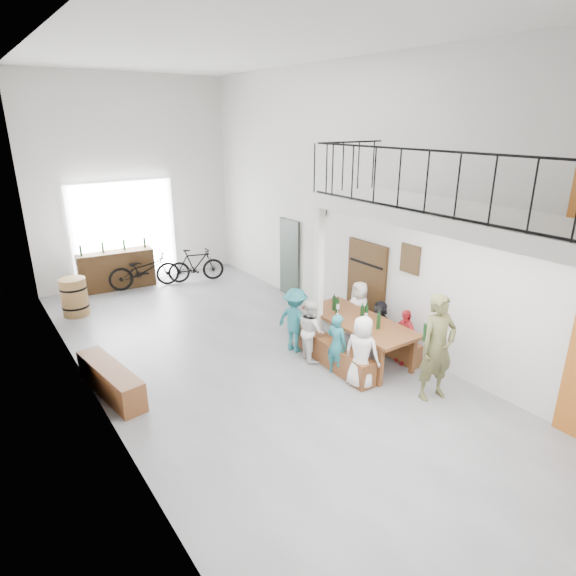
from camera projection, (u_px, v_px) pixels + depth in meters
floor at (249, 360)px, 9.23m from camera, size 12.00×12.00×0.00m
room_walls at (243, 171)px, 8.04m from camera, size 12.00×12.00×12.00m
gateway_portal at (125, 234)px, 13.14m from camera, size 2.80×0.08×2.80m
right_wall_decor at (429, 274)px, 8.66m from camera, size 0.07×8.28×5.07m
balcony at (474, 223)px, 6.89m from camera, size 1.52×5.62×4.00m
tasting_table at (359, 324)px, 9.11m from camera, size 1.00×2.37×0.79m
bench_inner at (333, 354)px, 8.96m from camera, size 0.43×2.07×0.47m
bench_wall at (383, 340)px, 9.59m from camera, size 0.34×1.88×0.43m
tableware at (351, 309)px, 9.19m from camera, size 0.33×1.42×0.35m
side_bench at (111, 380)px, 8.02m from camera, size 0.65×1.86×0.51m
oak_barrel at (74, 297)px, 11.22m from camera, size 0.61×0.61×0.89m
serving_counter at (117, 270)px, 12.99m from camera, size 1.99×0.73×1.03m
counter_bottles at (114, 246)px, 12.79m from camera, size 1.71×0.16×0.28m
guest_left_a at (362, 352)px, 8.15m from camera, size 0.62×0.74×1.29m
guest_left_b at (337, 344)px, 8.56m from camera, size 0.36×0.47×1.16m
guest_left_c at (311, 330)px, 9.10m from camera, size 0.60×0.69×1.19m
guest_left_d at (295, 320)px, 9.41m from camera, size 0.69×0.94×1.30m
guest_right_a at (405, 336)px, 8.98m from camera, size 0.38×0.67×1.07m
guest_right_b at (379, 325)px, 9.55m from camera, size 0.38×0.96×1.01m
guest_right_c at (359, 310)px, 10.01m from camera, size 0.46×0.65×1.23m
host_standing at (437, 347)px, 7.74m from camera, size 0.73×0.55×1.81m
potted_plant at (328, 313)px, 10.95m from camera, size 0.42×0.39×0.37m
bicycle_near at (144, 270)px, 13.03m from camera, size 1.97×0.96×0.99m
bicycle_far at (196, 265)px, 13.55m from camera, size 1.63×0.86×0.94m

